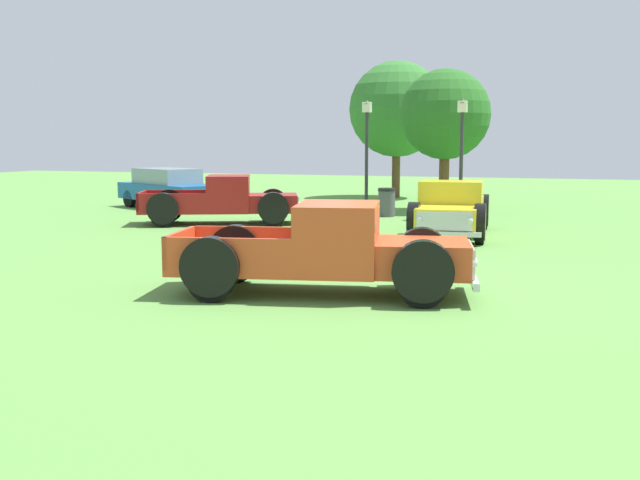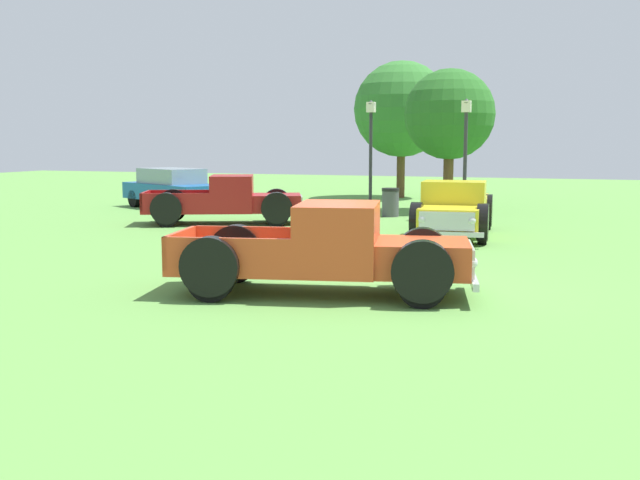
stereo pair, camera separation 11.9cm
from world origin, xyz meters
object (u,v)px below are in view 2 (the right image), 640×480
pickup_truck_behind_left (453,211)px  lamp_post_far (465,157)px  pickup_truck_behind_right (234,201)px  oak_tree_east (450,115)px  lamp_post_near (371,153)px  trash_can (390,202)px  pickup_truck_foreground (342,251)px  sedan_distant_a (173,187)px  oak_tree_west (402,109)px

pickup_truck_behind_left → lamp_post_far: lamp_post_far is taller
pickup_truck_behind_right → oak_tree_east: 8.72m
lamp_post_near → trash_can: size_ratio=4.14×
lamp_post_far → trash_can: lamp_post_far is taller
pickup_truck_foreground → pickup_truck_behind_right: size_ratio=1.02×
sedan_distant_a → pickup_truck_foreground: bearing=-50.3°
lamp_post_near → pickup_truck_behind_left: bearing=-57.3°
oak_tree_west → lamp_post_far: bearing=-64.2°
pickup_truck_behind_right → lamp_post_far: (6.42, 3.51, 1.31)m
pickup_truck_behind_right → lamp_post_far: lamp_post_far is taller
sedan_distant_a → trash_can: (8.42, -0.29, -0.30)m
pickup_truck_foreground → pickup_truck_behind_right: (-6.31, 8.98, -0.02)m
pickup_truck_behind_left → pickup_truck_behind_right: bearing=172.0°
pickup_truck_behind_left → trash_can: (-2.87, 4.67, -0.22)m
pickup_truck_behind_right → oak_tree_west: oak_tree_west is taller
lamp_post_far → oak_tree_east: size_ratio=0.76×
trash_can → oak_tree_west: 9.06m
pickup_truck_behind_left → lamp_post_near: (-4.00, 6.24, 1.36)m
pickup_truck_foreground → pickup_truck_behind_left: bearing=86.4°
pickup_truck_foreground → trash_can: size_ratio=5.45×
pickup_truck_behind_left → oak_tree_east: 7.84m
pickup_truck_foreground → trash_can: pickup_truck_foreground is taller
lamp_post_near → lamp_post_far: lamp_post_near is taller
pickup_truck_behind_left → lamp_post_near: bearing=122.7°
pickup_truck_behind_right → trash_can: pickup_truck_behind_right is taller
pickup_truck_foreground → pickup_truck_behind_right: pickup_truck_foreground is taller
oak_tree_east → oak_tree_west: (-3.08, 5.69, 0.45)m
oak_tree_west → pickup_truck_behind_left: bearing=-70.9°
lamp_post_far → trash_can: (-2.47, 0.20, -1.53)m
sedan_distant_a → oak_tree_west: 10.91m
oak_tree_west → pickup_truck_foreground: bearing=-79.3°
pickup_truck_behind_left → pickup_truck_behind_right: (-6.82, 0.96, 0.00)m
trash_can → lamp_post_far: bearing=-4.6°
oak_tree_west → lamp_post_near: bearing=-85.9°
sedan_distant_a → lamp_post_far: 10.97m
lamp_post_near → oak_tree_west: (-0.47, 6.67, 1.81)m
lamp_post_far → oak_tree_east: (-1.00, 2.75, 1.41)m
pickup_truck_foreground → oak_tree_east: 15.51m
oak_tree_west → trash_can: bearing=-78.9°
pickup_truck_foreground → lamp_post_near: (-3.50, 14.26, 1.35)m
pickup_truck_foreground → sedan_distant_a: size_ratio=1.08×
pickup_truck_foreground → sedan_distant_a: 16.88m
lamp_post_far → trash_can: bearing=175.4°
pickup_truck_behind_left → trash_can: size_ratio=5.19×
pickup_truck_behind_left → lamp_post_near: lamp_post_near is taller
lamp_post_near → lamp_post_far: bearing=-26.2°
pickup_truck_behind_right → oak_tree_east: oak_tree_east is taller
lamp_post_near → oak_tree_east: (2.61, 0.98, 1.36)m
oak_tree_east → oak_tree_west: oak_tree_west is taller
pickup_truck_behind_right → pickup_truck_behind_left: bearing=-8.0°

